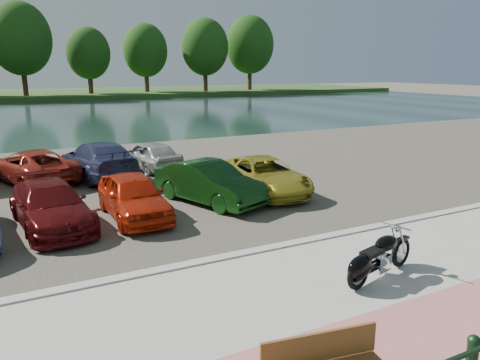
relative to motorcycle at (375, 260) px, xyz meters
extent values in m
plane|color=#595447|center=(0.29, 0.53, -0.56)|extent=(200.00, 200.00, 0.00)
cube|color=#A5A49B|center=(0.29, -0.47, -0.51)|extent=(60.00, 6.00, 0.10)
cube|color=#AA6560|center=(0.29, -1.97, -0.46)|extent=(60.00, 2.00, 0.01)
cube|color=#A5A49B|center=(0.29, 2.53, -0.49)|extent=(60.00, 0.30, 0.14)
cube|color=#3E3A32|center=(0.29, 11.53, -0.54)|extent=(60.00, 18.00, 0.04)
cube|color=#1B312D|center=(0.29, 40.53, -0.56)|extent=(120.00, 40.00, 0.00)
cube|color=#1E4117|center=(0.29, 72.53, -0.26)|extent=(120.00, 24.00, 0.60)
sphere|color=black|center=(-1.21, -3.17, 0.26)|extent=(0.18, 0.18, 0.18)
cylinder|color=#3A2415|center=(-2.71, 65.13, 2.96)|extent=(0.70, 0.70, 5.85)
ellipsoid|color=#143B10|center=(-2.71, 65.13, 7.64)|extent=(8.19, 8.19, 9.83)
cylinder|color=#3A2415|center=(6.29, 66.53, 2.29)|extent=(0.70, 0.70, 4.50)
ellipsoid|color=#143B10|center=(6.29, 66.53, 5.89)|extent=(6.30, 6.30, 7.56)
cylinder|color=#3A2415|center=(15.29, 67.93, 2.51)|extent=(0.70, 0.70, 4.95)
ellipsoid|color=#143B10|center=(15.29, 67.93, 6.47)|extent=(6.93, 6.93, 8.32)
cylinder|color=#3A2415|center=(24.29, 65.13, 2.74)|extent=(0.70, 0.70, 5.40)
ellipsoid|color=#143B10|center=(24.29, 65.13, 7.06)|extent=(7.56, 7.56, 9.07)
cylinder|color=#3A2415|center=(33.29, 66.53, 2.96)|extent=(0.70, 0.70, 5.85)
ellipsoid|color=#143B10|center=(33.29, 66.53, 7.64)|extent=(8.19, 8.19, 9.83)
torus|color=black|center=(1.01, 0.26, -0.12)|extent=(0.69, 0.29, 0.68)
torus|color=black|center=(-0.58, -0.16, -0.12)|extent=(0.69, 0.29, 0.68)
cylinder|color=#B2B2B7|center=(1.01, 0.26, -0.12)|extent=(0.46, 0.18, 0.46)
cylinder|color=#B2B2B7|center=(-0.58, -0.16, -0.12)|extent=(0.46, 0.18, 0.46)
cylinder|color=silver|center=(0.90, 0.13, 0.18)|extent=(0.33, 0.13, 0.63)
cylinder|color=silver|center=(0.85, 0.32, 0.18)|extent=(0.33, 0.13, 0.63)
cylinder|color=silver|center=(0.69, 0.18, 0.57)|extent=(0.23, 0.73, 0.04)
sphere|color=silver|center=(0.79, 0.20, 0.49)|extent=(0.20, 0.20, 0.16)
sphere|color=silver|center=(0.86, 0.22, 0.49)|extent=(0.13, 0.13, 0.11)
cube|color=black|center=(1.01, 0.26, 0.19)|extent=(0.47, 0.25, 0.06)
cube|color=black|center=(0.21, 0.05, -0.18)|extent=(1.19, 0.41, 0.08)
cube|color=silver|center=(0.16, 0.04, -0.11)|extent=(0.52, 0.43, 0.34)
cylinder|color=silver|center=(0.26, 0.06, 0.09)|extent=(0.28, 0.24, 0.27)
cylinder|color=silver|center=(0.07, 0.01, 0.09)|extent=(0.28, 0.24, 0.27)
ellipsoid|color=black|center=(0.39, 0.10, 0.26)|extent=(0.75, 0.52, 0.32)
cube|color=black|center=(-0.13, -0.04, 0.20)|extent=(0.60, 0.41, 0.10)
ellipsoid|color=black|center=(-0.54, -0.15, 0.00)|extent=(0.79, 0.51, 0.50)
cube|color=black|center=(-0.58, -0.16, -0.07)|extent=(0.43, 0.28, 0.30)
cylinder|color=silver|center=(-0.17, 0.12, -0.24)|extent=(1.09, 0.37, 0.09)
cylinder|color=silver|center=(-0.17, 0.12, -0.16)|extent=(1.09, 0.37, 0.09)
cylinder|color=#B2B2B7|center=(0.11, -0.16, -0.33)|extent=(0.06, 0.14, 0.22)
cube|color=brown|center=(-2.95, -2.04, 0.04)|extent=(1.78, 0.34, 0.45)
imported|color=#540C0E|center=(-5.59, 6.90, 0.11)|extent=(2.20, 4.51, 1.26)
imported|color=red|center=(-3.29, 6.69, 0.14)|extent=(1.60, 3.91, 1.33)
imported|color=black|center=(-0.64, 7.09, 0.16)|extent=(2.76, 4.41, 1.37)
imported|color=#A19525|center=(1.65, 7.35, 0.11)|extent=(2.48, 4.69, 1.26)
imported|color=maroon|center=(-5.63, 12.93, 0.13)|extent=(3.54, 5.11, 1.30)
imported|color=navy|center=(-3.14, 12.57, 0.22)|extent=(2.68, 5.31, 1.48)
imported|color=#ADAEA9|center=(-0.87, 13.01, 0.12)|extent=(2.29, 4.02, 1.29)
camera|label=1|loc=(-6.66, -6.74, 3.89)|focal=35.00mm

